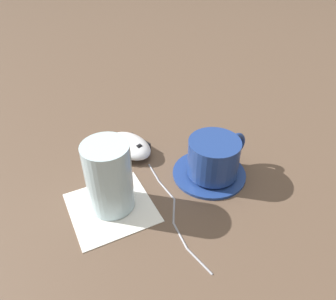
{
  "coord_description": "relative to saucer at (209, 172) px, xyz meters",
  "views": [
    {
      "loc": [
        0.12,
        0.43,
        0.38
      ],
      "look_at": [
        -0.06,
        0.0,
        0.03
      ],
      "focal_mm": 35.0,
      "sensor_mm": 36.0,
      "label": 1
    }
  ],
  "objects": [
    {
      "name": "ground_plane",
      "position": [
        0.12,
        -0.06,
        -0.0
      ],
      "size": [
        3.0,
        3.0,
        0.0
      ],
      "primitive_type": "plane",
      "color": "brown"
    },
    {
      "name": "napkin_under_glass",
      "position": [
        0.18,
        0.01,
        -0.0
      ],
      "size": [
        0.13,
        0.13,
        0.0
      ],
      "primitive_type": "cube",
      "rotation": [
        0.0,
        0.0,
        0.06
      ],
      "color": "silver",
      "rests_on": "ground"
    },
    {
      "name": "saucer",
      "position": [
        0.0,
        0.0,
        0.0
      ],
      "size": [
        0.13,
        0.13,
        0.01
      ],
      "primitive_type": "cylinder",
      "color": "navy",
      "rests_on": "ground"
    },
    {
      "name": "coffee_cup",
      "position": [
        -0.0,
        0.0,
        0.04
      ],
      "size": [
        0.11,
        0.09,
        0.06
      ],
      "color": "navy",
      "rests_on": "saucer"
    },
    {
      "name": "mouse_cable",
      "position": [
        0.09,
        0.05,
        -0.0
      ],
      "size": [
        0.02,
        0.24,
        0.0
      ],
      "color": "gray",
      "rests_on": "ground"
    },
    {
      "name": "computer_mouse",
      "position": [
        0.11,
        -0.11,
        0.01
      ],
      "size": [
        0.09,
        0.11,
        0.03
      ],
      "color": "silver",
      "rests_on": "ground"
    },
    {
      "name": "drinking_glass",
      "position": [
        0.17,
        0.01,
        0.05
      ],
      "size": [
        0.07,
        0.07,
        0.11
      ],
      "primitive_type": "cylinder",
      "color": "silver",
      "rests_on": "napkin_under_glass"
    }
  ]
}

